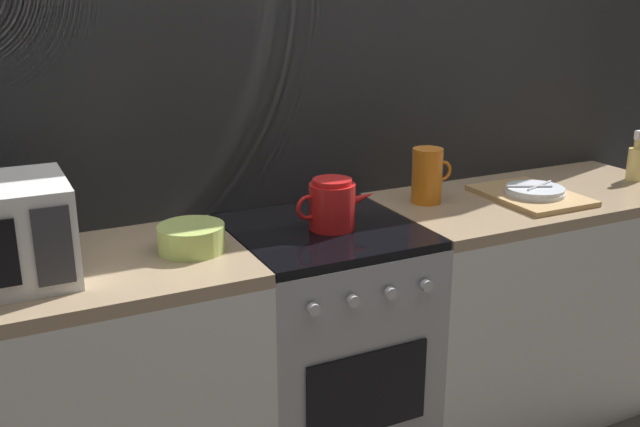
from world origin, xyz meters
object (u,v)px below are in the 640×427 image
kettle (332,204)px  dish_pile (532,194)px  spray_bottle (636,161)px  pitcher (427,176)px  stove_unit (324,351)px  mixing_bowl (191,238)px

kettle → dish_pile: kettle is taller
dish_pile → spray_bottle: bearing=2.3°
kettle → pitcher: 0.46m
stove_unit → pitcher: (0.46, 0.09, 0.55)m
mixing_bowl → dish_pile: 1.29m
mixing_bowl → spray_bottle: spray_bottle is taller
mixing_bowl → pitcher: (0.91, 0.11, 0.06)m
kettle → pitcher: bearing=13.9°
stove_unit → spray_bottle: (1.39, -0.02, 0.53)m
pitcher → dish_pile: 0.41m
dish_pile → pitcher: bearing=160.3°
stove_unit → pitcher: 0.72m
kettle → mixing_bowl: bearing=179.8°
stove_unit → kettle: (0.02, -0.02, 0.53)m
dish_pile → kettle: bearing=178.2°
pitcher → mixing_bowl: bearing=-173.3°
mixing_bowl → stove_unit: bearing=2.0°
stove_unit → kettle: 0.53m
kettle → spray_bottle: 1.37m
dish_pile → stove_unit: bearing=177.1°
spray_bottle → dish_pile: bearing=-177.7°
mixing_bowl → pitcher: pitcher is taller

